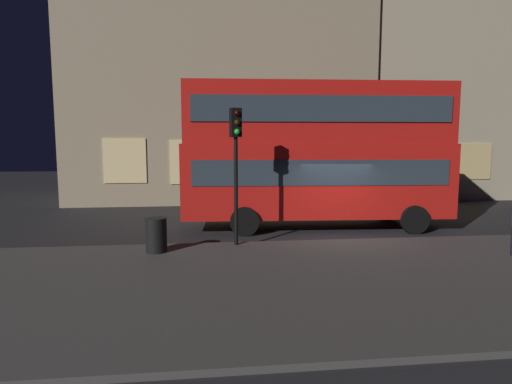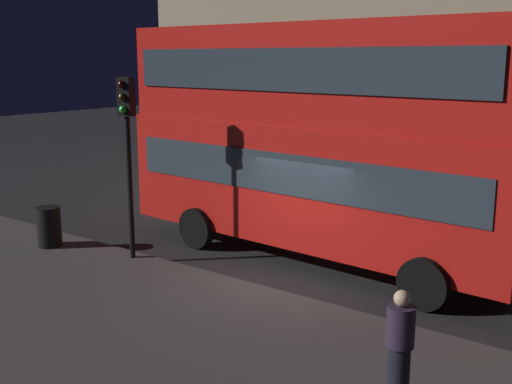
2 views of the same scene
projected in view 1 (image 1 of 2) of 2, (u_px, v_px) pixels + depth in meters
The scene contains 7 objects.
ground_plane at pixel (341, 239), 13.79m from camera, with size 80.00×80.00×0.00m, color #232326.
sidewalk_slab at pixel (398, 276), 9.65m from camera, with size 44.00×7.33×0.12m, color #423F3D.
building_with_clock at pixel (220, 38), 24.42m from camera, with size 16.57×8.09×19.02m.
building_plain_facade at pixel (367, 53), 25.79m from camera, with size 16.79×8.19×17.90m.
double_decker_bus at pixel (315, 149), 15.43m from camera, with size 10.11×3.32×5.37m.
traffic_light_near_kerb at pixel (236, 148), 12.17m from camera, with size 0.37×0.39×4.11m.
litter_bin at pixel (156, 235), 11.61m from camera, with size 0.59×0.59×0.98m, color black.
Camera 1 is at (-4.38, -13.11, 3.12)m, focal length 28.73 mm.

